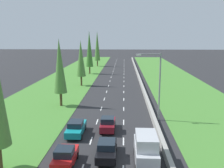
{
  "coord_description": "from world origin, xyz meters",
  "views": [
    {
      "loc": [
        1.72,
        -3.82,
        11.08
      ],
      "look_at": [
        -0.75,
        47.07,
        1.22
      ],
      "focal_mm": 39.56,
      "sensor_mm": 36.0,
      "label": 1
    }
  ],
  "objects_px": {
    "maroon_hatchback_centre_lane": "(108,124)",
    "poplar_tree_second": "(60,66)",
    "teal_sedan_left_lane": "(76,128)",
    "silver_van_right_lane": "(146,149)",
    "poplar_tree_fifth": "(97,46)",
    "street_light_mast": "(157,82)",
    "poplar_tree_fourth": "(89,49)",
    "poplar_tree_third": "(81,59)",
    "black_sedan_centre_lane": "(107,149)",
    "red_hatchback_left_lane": "(65,157)"
  },
  "relations": [
    {
      "from": "poplar_tree_fifth",
      "to": "poplar_tree_third",
      "type": "bearing_deg",
      "value": -89.51
    },
    {
      "from": "red_hatchback_left_lane",
      "to": "poplar_tree_fourth",
      "type": "distance_m",
      "value": 54.1
    },
    {
      "from": "red_hatchback_left_lane",
      "to": "poplar_tree_second",
      "type": "height_order",
      "value": "poplar_tree_second"
    },
    {
      "from": "teal_sedan_left_lane",
      "to": "red_hatchback_left_lane",
      "type": "bearing_deg",
      "value": -86.71
    },
    {
      "from": "maroon_hatchback_centre_lane",
      "to": "street_light_mast",
      "type": "relative_size",
      "value": 0.43
    },
    {
      "from": "red_hatchback_left_lane",
      "to": "street_light_mast",
      "type": "xyz_separation_m",
      "value": [
        9.37,
        12.36,
        4.4
      ]
    },
    {
      "from": "red_hatchback_left_lane",
      "to": "silver_van_right_lane",
      "type": "bearing_deg",
      "value": 5.41
    },
    {
      "from": "poplar_tree_third",
      "to": "black_sedan_centre_lane",
      "type": "bearing_deg",
      "value": -76.39
    },
    {
      "from": "red_hatchback_left_lane",
      "to": "teal_sedan_left_lane",
      "type": "height_order",
      "value": "red_hatchback_left_lane"
    },
    {
      "from": "silver_van_right_lane",
      "to": "poplar_tree_fourth",
      "type": "bearing_deg",
      "value": 103.06
    },
    {
      "from": "poplar_tree_second",
      "to": "maroon_hatchback_centre_lane",
      "type": "bearing_deg",
      "value": -51.29
    },
    {
      "from": "red_hatchback_left_lane",
      "to": "street_light_mast",
      "type": "distance_m",
      "value": 16.12
    },
    {
      "from": "poplar_tree_fourth",
      "to": "poplar_tree_third",
      "type": "bearing_deg",
      "value": -88.1
    },
    {
      "from": "teal_sedan_left_lane",
      "to": "poplar_tree_third",
      "type": "height_order",
      "value": "poplar_tree_third"
    },
    {
      "from": "black_sedan_centre_lane",
      "to": "poplar_tree_fifth",
      "type": "bearing_deg",
      "value": 96.81
    },
    {
      "from": "maroon_hatchback_centre_lane",
      "to": "street_light_mast",
      "type": "bearing_deg",
      "value": 33.25
    },
    {
      "from": "poplar_tree_fifth",
      "to": "street_light_mast",
      "type": "relative_size",
      "value": 1.45
    },
    {
      "from": "maroon_hatchback_centre_lane",
      "to": "red_hatchback_left_lane",
      "type": "distance_m",
      "value": 8.87
    },
    {
      "from": "teal_sedan_left_lane",
      "to": "poplar_tree_second",
      "type": "bearing_deg",
      "value": 111.92
    },
    {
      "from": "street_light_mast",
      "to": "black_sedan_centre_lane",
      "type": "bearing_deg",
      "value": -118.81
    },
    {
      "from": "poplar_tree_third",
      "to": "street_light_mast",
      "type": "distance_m",
      "value": 26.86
    },
    {
      "from": "street_light_mast",
      "to": "poplar_tree_second",
      "type": "bearing_deg",
      "value": 156.76
    },
    {
      "from": "poplar_tree_fifth",
      "to": "maroon_hatchback_centre_lane",
      "type": "bearing_deg",
      "value": -82.8
    },
    {
      "from": "poplar_tree_fourth",
      "to": "street_light_mast",
      "type": "distance_m",
      "value": 43.65
    },
    {
      "from": "maroon_hatchback_centre_lane",
      "to": "poplar_tree_fourth",
      "type": "distance_m",
      "value": 46.39
    },
    {
      "from": "maroon_hatchback_centre_lane",
      "to": "poplar_tree_third",
      "type": "bearing_deg",
      "value": 106.11
    },
    {
      "from": "silver_van_right_lane",
      "to": "poplar_tree_third",
      "type": "bearing_deg",
      "value": 108.6
    },
    {
      "from": "silver_van_right_lane",
      "to": "poplar_tree_third",
      "type": "relative_size",
      "value": 0.48
    },
    {
      "from": "black_sedan_centre_lane",
      "to": "street_light_mast",
      "type": "height_order",
      "value": "street_light_mast"
    },
    {
      "from": "teal_sedan_left_lane",
      "to": "street_light_mast",
      "type": "xyz_separation_m",
      "value": [
        9.76,
        5.46,
        4.42
      ]
    },
    {
      "from": "maroon_hatchback_centre_lane",
      "to": "poplar_tree_fourth",
      "type": "bearing_deg",
      "value": 100.53
    },
    {
      "from": "silver_van_right_lane",
      "to": "poplar_tree_third",
      "type": "height_order",
      "value": "poplar_tree_third"
    },
    {
      "from": "silver_van_right_lane",
      "to": "poplar_tree_second",
      "type": "xyz_separation_m",
      "value": [
        -12.1,
        17.91,
        5.05
      ]
    },
    {
      "from": "teal_sedan_left_lane",
      "to": "silver_van_right_lane",
      "type": "distance_m",
      "value": 9.7
    },
    {
      "from": "street_light_mast",
      "to": "silver_van_right_lane",
      "type": "bearing_deg",
      "value": -101.41
    },
    {
      "from": "poplar_tree_second",
      "to": "poplar_tree_third",
      "type": "bearing_deg",
      "value": 88.44
    },
    {
      "from": "street_light_mast",
      "to": "poplar_tree_third",
      "type": "bearing_deg",
      "value": 121.45
    },
    {
      "from": "poplar_tree_second",
      "to": "poplar_tree_fourth",
      "type": "distance_m",
      "value": 34.88
    },
    {
      "from": "teal_sedan_left_lane",
      "to": "silver_van_right_lane",
      "type": "height_order",
      "value": "silver_van_right_lane"
    },
    {
      "from": "street_light_mast",
      "to": "maroon_hatchback_centre_lane",
      "type": "bearing_deg",
      "value": -146.75
    },
    {
      "from": "black_sedan_centre_lane",
      "to": "red_hatchback_left_lane",
      "type": "distance_m",
      "value": 3.87
    },
    {
      "from": "maroon_hatchback_centre_lane",
      "to": "silver_van_right_lane",
      "type": "bearing_deg",
      "value": -63.18
    },
    {
      "from": "red_hatchback_left_lane",
      "to": "street_light_mast",
      "type": "relative_size",
      "value": 0.43
    },
    {
      "from": "poplar_tree_third",
      "to": "poplar_tree_fifth",
      "type": "distance_m",
      "value": 37.22
    },
    {
      "from": "poplar_tree_third",
      "to": "poplar_tree_fifth",
      "type": "relative_size",
      "value": 0.78
    },
    {
      "from": "poplar_tree_third",
      "to": "teal_sedan_left_lane",
      "type": "bearing_deg",
      "value": -81.49
    },
    {
      "from": "poplar_tree_fourth",
      "to": "street_light_mast",
      "type": "xyz_separation_m",
      "value": [
        14.61,
        -41.08,
        -2.17
      ]
    },
    {
      "from": "maroon_hatchback_centre_lane",
      "to": "street_light_mast",
      "type": "distance_m",
      "value": 8.64
    },
    {
      "from": "maroon_hatchback_centre_lane",
      "to": "poplar_tree_second",
      "type": "relative_size",
      "value": 0.36
    },
    {
      "from": "teal_sedan_left_lane",
      "to": "poplar_tree_fifth",
      "type": "height_order",
      "value": "poplar_tree_fifth"
    }
  ]
}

